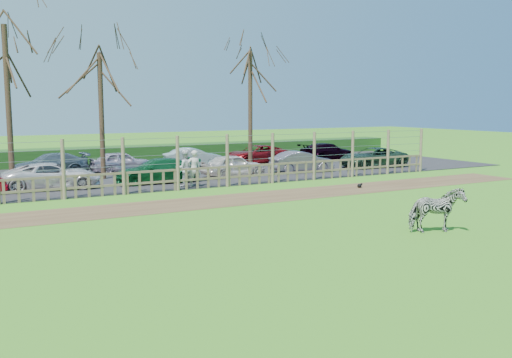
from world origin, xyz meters
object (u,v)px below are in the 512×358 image
tree_left (6,66)px  car_5 (301,162)px  zebra (436,210)px  car_9 (50,164)px  car_6 (373,157)px  car_10 (121,162)px  visitor_a (194,168)px  tree_right (250,81)px  car_3 (157,171)px  visitor_b (185,168)px  car_12 (257,154)px  car_4 (233,165)px  car_11 (193,158)px  crow (360,186)px  car_2 (53,176)px  tree_mid (100,85)px  car_13 (327,152)px

tree_left → car_5: bearing=-6.0°
zebra → car_9: 21.75m
car_6 → car_10: bearing=-104.1°
visitor_a → car_10: 7.44m
tree_right → car_3: (-7.08, -3.35, -4.60)m
visitor_a → visitor_b: same height
car_3 → car_12: (8.75, 5.58, 0.00)m
car_5 → car_10: same height
car_4 → car_6: same height
tree_right → car_11: size_ratio=2.02×
car_3 → car_5: same height
crow → car_6: (6.23, 6.34, 0.53)m
visitor_a → car_10: visitor_a is taller
car_5 → car_9: bearing=73.0°
tree_left → tree_right: (13.50, 1.50, -0.37)m
car_10 → car_11: same height
car_11 → visitor_b: bearing=161.9°
visitor_a → tree_right: bearing=-129.6°
tree_left → car_2: 5.42m
zebra → crow: 9.39m
tree_mid → car_10: (1.62, 2.33, -4.23)m
visitor_a → car_10: bearing=-71.2°
tree_left → car_9: (2.29, 3.86, -4.98)m
visitor_a → car_2: size_ratio=0.40×
car_9 → car_12: size_ratio=0.96×
tree_right → car_2: bearing=-166.1°
crow → car_11: (-3.54, 11.57, 0.53)m
tree_mid → visitor_a: (3.01, -4.97, -3.96)m
crow → visitor_b: bearing=149.2°
car_3 → visitor_a: bearing=30.5°
car_9 → car_13: same height
tree_mid → car_10: size_ratio=1.94×
car_10 → visitor_a: bearing=-170.4°
car_6 → car_9: bearing=-101.9°
visitor_b → car_13: (13.32, 6.89, -0.26)m
car_12 → car_10: bearing=-88.5°
car_6 → car_13: same height
car_4 → car_13: bearing=-68.5°
tree_mid → zebra: size_ratio=4.12×
tree_left → tree_right: size_ratio=1.07×
car_3 → car_11: same height
tree_mid → car_6: bearing=-9.1°
tree_mid → visitor_a: bearing=-58.8°
tree_right → visitor_b: (-6.34, -5.17, -4.34)m
tree_left → tree_mid: tree_left is taller
tree_mid → car_10: 5.09m
crow → car_10: bearing=125.9°
car_13 → car_5: bearing=128.7°
car_10 → tree_right: bearing=-105.1°
car_11 → car_2: bearing=127.0°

